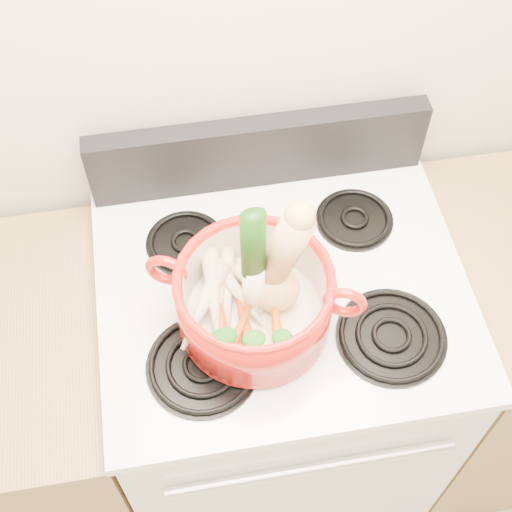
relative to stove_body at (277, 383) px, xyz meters
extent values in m
cube|color=beige|center=(0.00, 0.35, 0.84)|extent=(3.50, 0.02, 2.60)
cube|color=silver|center=(0.00, 0.00, 0.00)|extent=(0.76, 0.65, 0.92)
cube|color=white|center=(0.00, 0.00, 0.47)|extent=(0.78, 0.67, 0.03)
cube|color=black|center=(0.00, 0.30, 0.58)|extent=(0.76, 0.05, 0.18)
cylinder|color=silver|center=(0.00, -0.34, 0.32)|extent=(0.60, 0.02, 0.02)
cylinder|color=black|center=(-0.19, -0.16, 0.50)|extent=(0.22, 0.22, 0.02)
cylinder|color=black|center=(0.19, -0.16, 0.50)|extent=(0.22, 0.22, 0.02)
cylinder|color=black|center=(-0.19, 0.14, 0.50)|extent=(0.17, 0.17, 0.02)
cylinder|color=black|center=(0.19, 0.14, 0.50)|extent=(0.17, 0.17, 0.02)
cylinder|color=#B4160F|center=(-0.07, -0.08, 0.58)|extent=(0.39, 0.39, 0.15)
torus|color=#B4160F|center=(-0.23, -0.02, 0.63)|extent=(0.09, 0.05, 0.08)
torus|color=#B4160F|center=(0.08, -0.14, 0.63)|extent=(0.09, 0.05, 0.08)
cylinder|color=white|center=(-0.07, -0.07, 0.69)|extent=(0.06, 0.06, 0.31)
ellipsoid|color=tan|center=(-0.06, -0.01, 0.56)|extent=(0.10, 0.09, 0.05)
cone|color=beige|center=(-0.12, -0.03, 0.56)|extent=(0.07, 0.22, 0.06)
cone|color=beige|center=(-0.15, -0.08, 0.57)|extent=(0.07, 0.18, 0.05)
cone|color=beige|center=(-0.10, -0.05, 0.57)|extent=(0.11, 0.17, 0.05)
cone|color=beige|center=(-0.17, -0.07, 0.58)|extent=(0.14, 0.19, 0.06)
cone|color=beige|center=(-0.15, -0.04, 0.59)|extent=(0.06, 0.23, 0.06)
cone|color=#BD3209|center=(-0.10, -0.12, 0.56)|extent=(0.04, 0.17, 0.05)
cone|color=#C74009|center=(-0.14, -0.11, 0.56)|extent=(0.04, 0.16, 0.05)
cone|color=orange|center=(-0.04, -0.14, 0.57)|extent=(0.04, 0.16, 0.04)
cone|color=#CD580A|center=(-0.12, -0.14, 0.57)|extent=(0.09, 0.12, 0.04)
camera|label=1|loc=(-0.19, -0.78, 1.76)|focal=50.00mm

